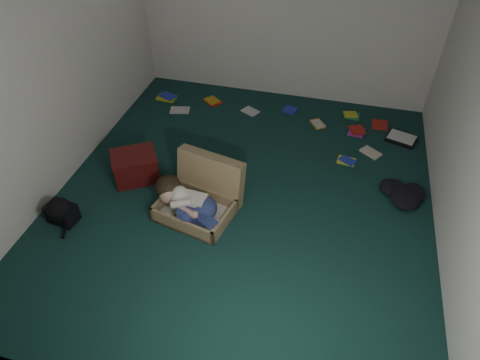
% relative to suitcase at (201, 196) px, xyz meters
% --- Properties ---
extents(floor, '(4.50, 4.50, 0.00)m').
position_rel_suitcase_xyz_m(floor, '(0.38, 0.29, -0.16)').
color(floor, '#11332E').
rests_on(floor, ground).
extents(wall_back, '(4.50, 0.00, 4.50)m').
position_rel_suitcase_xyz_m(wall_back, '(0.38, 2.54, 1.14)').
color(wall_back, white).
rests_on(wall_back, ground).
extents(wall_front, '(4.50, 0.00, 4.50)m').
position_rel_suitcase_xyz_m(wall_front, '(0.38, -1.96, 1.14)').
color(wall_front, white).
rests_on(wall_front, ground).
extents(wall_left, '(0.00, 4.50, 4.50)m').
position_rel_suitcase_xyz_m(wall_left, '(-1.62, 0.29, 1.14)').
color(wall_left, white).
rests_on(wall_left, ground).
extents(suitcase, '(0.88, 0.87, 0.55)m').
position_rel_suitcase_xyz_m(suitcase, '(0.00, 0.00, 0.00)').
color(suitcase, '#9B8155').
rests_on(suitcase, floor).
extents(person, '(0.77, 0.51, 0.34)m').
position_rel_suitcase_xyz_m(person, '(-0.09, -0.17, 0.04)').
color(person, white).
rests_on(person, suitcase).
extents(maroon_bin, '(0.62, 0.58, 0.34)m').
position_rel_suitcase_xyz_m(maroon_bin, '(-0.87, 0.26, 0.01)').
color(maroon_bin, '#4C100F').
rests_on(maroon_bin, floor).
extents(backpack, '(0.40, 0.34, 0.22)m').
position_rel_suitcase_xyz_m(backpack, '(-1.32, -0.54, -0.06)').
color(backpack, black).
rests_on(backpack, floor).
extents(clothing_pile, '(0.47, 0.40, 0.14)m').
position_rel_suitcase_xyz_m(clothing_pile, '(2.08, 0.66, -0.09)').
color(clothing_pile, black).
rests_on(clothing_pile, floor).
extents(paper_tray, '(0.43, 0.37, 0.05)m').
position_rel_suitcase_xyz_m(paper_tray, '(2.08, 1.79, -0.14)').
color(paper_tray, black).
rests_on(paper_tray, floor).
extents(book_scatter, '(3.25, 1.24, 0.02)m').
position_rel_suitcase_xyz_m(book_scatter, '(0.63, 1.85, -0.15)').
color(book_scatter, '#C8D325').
rests_on(book_scatter, floor).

